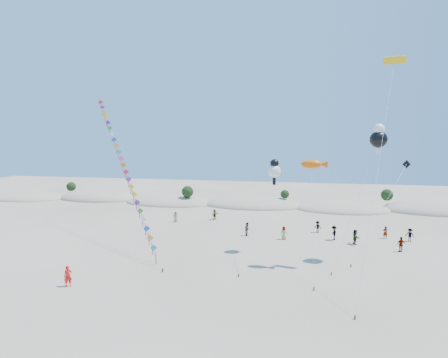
# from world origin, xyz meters

# --- Properties ---
(ground) EXTENTS (160.00, 160.00, 0.00)m
(ground) POSITION_xyz_m (0.00, 0.00, 0.00)
(ground) COLOR gray
(ground) RESTS_ON ground
(dune_ridge) EXTENTS (145.30, 11.49, 5.57)m
(dune_ridge) POSITION_xyz_m (1.06, 45.14, 0.11)
(dune_ridge) COLOR tan
(dune_ridge) RESTS_ON ground
(kite_train) EXTENTS (16.76, 18.80, 18.72)m
(kite_train) POSITION_xyz_m (-13.34, 19.73, 9.68)
(kite_train) COLOR #3F2D1E
(kite_train) RESTS_ON ground
(fish_kite) EXTENTS (2.55, 6.80, 10.78)m
(fish_kite) POSITION_xyz_m (9.64, 14.34, 10.30)
(fish_kite) COLOR #3F2D1E
(fish_kite) RESTS_ON ground
(cartoon_kite_low) EXTENTS (3.46, 9.38, 10.53)m
(cartoon_kite_low) POSITION_xyz_m (5.50, 18.41, 9.32)
(cartoon_kite_low) COLOR #3F2D1E
(cartoon_kite_low) RESTS_ON ground
(cartoon_kite_high) EXTENTS (5.82, 6.54, 14.36)m
(cartoon_kite_high) POSITION_xyz_m (16.14, 17.50, 12.95)
(cartoon_kite_high) COLOR #3F2D1E
(cartoon_kite_high) RESTS_ON ground
(parafoil_kite) EXTENTS (5.84, 13.34, 20.79)m
(parafoil_kite) POSITION_xyz_m (16.90, 15.97, 19.87)
(parafoil_kite) COLOR #3F2D1E
(parafoil_kite) RESTS_ON ground
(dark_kite) EXTENTS (7.99, 10.45, 10.20)m
(dark_kite) POSITION_xyz_m (18.95, 22.01, 7.08)
(dark_kite) COLOR #3F2D1E
(dark_kite) RESTS_ON ground
(flyer_foreground) EXTENTS (0.80, 0.78, 1.86)m
(flyer_foreground) POSITION_xyz_m (-11.54, 4.85, 0.93)
(flyer_foreground) COLOR red
(flyer_foreground) RESTS_ON ground
(beachgoers) EXTENTS (32.87, 12.73, 1.82)m
(beachgoers) POSITION_xyz_m (9.81, 25.42, 0.85)
(beachgoers) COLOR slate
(beachgoers) RESTS_ON ground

